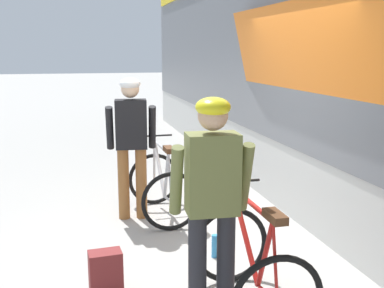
% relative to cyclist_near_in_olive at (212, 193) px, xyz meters
% --- Properties ---
extents(ground_plane, '(80.00, 80.00, 0.00)m').
position_rel_cyclist_near_in_olive_xyz_m(ground_plane, '(0.42, 1.71, -1.05)').
color(ground_plane, '#A09E99').
extents(cyclist_near_in_olive, '(0.62, 0.33, 1.76)m').
position_rel_cyclist_near_in_olive_xyz_m(cyclist_near_in_olive, '(0.00, 0.00, 0.00)').
color(cyclist_near_in_olive, '#232328').
rests_on(cyclist_near_in_olive, ground).
extents(cyclist_far_in_dark, '(0.63, 0.35, 1.76)m').
position_rel_cyclist_near_in_olive_xyz_m(cyclist_far_in_dark, '(-0.30, 2.52, 0.00)').
color(cyclist_far_in_dark, '#935B2D').
rests_on(cyclist_far_in_dark, ground).
extents(bicycle_near_red, '(0.71, 1.08, 0.99)m').
position_rel_cyclist_near_in_olive_xyz_m(bicycle_near_red, '(0.36, 0.08, -0.65)').
color(bicycle_near_red, black).
rests_on(bicycle_near_red, ground).
extents(bicycle_far_silver, '(0.74, 1.09, 0.99)m').
position_rel_cyclist_near_in_olive_xyz_m(bicycle_far_silver, '(0.07, 2.47, -0.65)').
color(bicycle_far_silver, black).
rests_on(bicycle_far_silver, ground).
extents(backpack_on_platform, '(0.29, 0.20, 0.40)m').
position_rel_cyclist_near_in_olive_xyz_m(backpack_on_platform, '(-0.76, 0.63, -0.85)').
color(backpack_on_platform, maroon).
rests_on(backpack_on_platform, ground).
extents(water_bottle_near_the_bikes, '(0.07, 0.07, 0.24)m').
position_rel_cyclist_near_in_olive_xyz_m(water_bottle_near_the_bikes, '(0.37, 1.14, -0.93)').
color(water_bottle_near_the_bikes, '#338CCC').
rests_on(water_bottle_near_the_bikes, ground).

